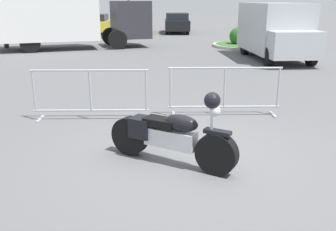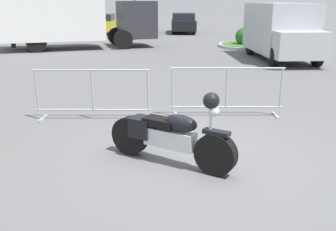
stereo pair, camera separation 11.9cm
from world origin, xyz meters
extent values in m
plane|color=#5B5B5E|center=(0.00, 0.00, 0.00)|extent=(120.00, 120.00, 0.00)
cylinder|color=black|center=(0.16, -0.65, 0.31)|extent=(0.61, 0.50, 0.62)
cylinder|color=black|center=(-1.08, 0.22, 0.31)|extent=(0.61, 0.50, 0.62)
cube|color=silver|center=(-0.46, -0.21, 0.41)|extent=(0.80, 0.66, 0.27)
ellipsoid|color=black|center=(-0.32, -0.31, 0.68)|extent=(0.59, 0.52, 0.25)
cube|color=black|center=(-0.60, -0.11, 0.64)|extent=(0.57, 0.52, 0.12)
cube|color=black|center=(-0.87, 0.08, 0.51)|extent=(0.47, 0.46, 0.31)
cube|color=black|center=(0.16, -0.65, 0.64)|extent=(0.40, 0.34, 0.06)
cylinder|color=silver|center=(0.08, -0.59, 0.77)|extent=(0.05, 0.05, 0.44)
sphere|color=silver|center=(0.12, -0.62, 0.95)|extent=(0.16, 0.16, 0.16)
sphere|color=black|center=(0.08, -0.59, 1.09)|extent=(0.23, 0.23, 0.23)
cylinder|color=#9EA0A5|center=(-1.88, 2.17, 1.05)|extent=(2.42, 0.24, 0.04)
cylinder|color=#9EA0A5|center=(-1.88, 2.17, 0.20)|extent=(2.42, 0.24, 0.04)
cylinder|color=#9EA0A5|center=(-3.04, 2.26, 0.62)|extent=(0.05, 0.05, 0.85)
cylinder|color=#9EA0A5|center=(-1.88, 2.17, 0.62)|extent=(0.05, 0.05, 0.85)
cylinder|color=#9EA0A5|center=(-0.72, 2.07, 0.62)|extent=(0.05, 0.05, 0.85)
cube|color=#9EA0A5|center=(-2.97, 2.26, 0.01)|extent=(0.10, 0.44, 0.03)
cube|color=#9EA0A5|center=(-0.79, 2.08, 0.01)|extent=(0.10, 0.44, 0.03)
cylinder|color=#9EA0A5|center=(0.96, 2.17, 1.05)|extent=(2.42, 0.24, 0.04)
cylinder|color=#9EA0A5|center=(0.96, 2.17, 0.20)|extent=(2.42, 0.24, 0.04)
cylinder|color=#9EA0A5|center=(-0.20, 2.26, 0.62)|extent=(0.05, 0.05, 0.85)
cylinder|color=#9EA0A5|center=(0.96, 2.17, 0.62)|extent=(0.05, 0.05, 0.85)
cylinder|color=#9EA0A5|center=(2.12, 2.07, 0.62)|extent=(0.05, 0.05, 0.85)
cube|color=#9EA0A5|center=(-0.13, 2.26, 0.01)|extent=(0.10, 0.44, 0.03)
cube|color=#9EA0A5|center=(2.05, 2.08, 0.01)|extent=(0.10, 0.44, 0.03)
cube|color=white|center=(-5.16, 14.25, 1.73)|extent=(5.39, 3.35, 2.50)
cube|color=#2D2D33|center=(-0.96, 15.20, 1.43)|extent=(2.24, 2.53, 1.90)
cylinder|color=black|center=(-2.09, 15.94, 0.48)|extent=(1.00, 0.49, 0.96)
cylinder|color=black|center=(-1.66, 14.05, 0.48)|extent=(1.00, 0.49, 0.96)
cylinder|color=black|center=(-6.20, 15.00, 0.48)|extent=(1.00, 0.49, 0.96)
cylinder|color=black|center=(-5.77, 13.12, 0.48)|extent=(1.00, 0.49, 0.96)
cube|color=#B2B7BC|center=(5.07, 10.29, 1.31)|extent=(2.09, 4.14, 2.00)
cube|color=#B2B7BC|center=(5.01, 7.79, 0.84)|extent=(1.92, 0.94, 1.00)
cylinder|color=black|center=(5.86, 8.17, 0.36)|extent=(0.26, 0.73, 0.72)
cylinder|color=black|center=(4.18, 8.20, 0.36)|extent=(0.26, 0.73, 0.72)
cylinder|color=black|center=(5.93, 11.47, 0.36)|extent=(0.26, 0.73, 0.72)
cylinder|color=black|center=(4.25, 11.50, 0.36)|extent=(0.26, 0.73, 0.72)
cube|color=#B21E19|center=(-9.57, 23.82, 0.59)|extent=(2.03, 4.26, 0.67)
cube|color=#1E232B|center=(-9.58, 23.68, 1.16)|extent=(1.72, 2.24, 0.48)
cylinder|color=black|center=(-10.16, 25.20, 0.31)|extent=(0.26, 0.63, 0.61)
cylinder|color=black|center=(-8.75, 25.08, 0.31)|extent=(0.26, 0.63, 0.61)
cylinder|color=black|center=(-8.98, 22.45, 0.31)|extent=(0.26, 0.63, 0.61)
cube|color=white|center=(-6.53, 23.74, 0.64)|extent=(2.22, 4.66, 0.73)
cube|color=#1E232B|center=(-6.54, 23.58, 1.27)|extent=(1.88, 2.45, 0.52)
cylinder|color=black|center=(-7.17, 25.25, 0.34)|extent=(0.29, 0.69, 0.67)
cylinder|color=black|center=(-5.63, 25.11, 0.34)|extent=(0.29, 0.69, 0.67)
cylinder|color=black|center=(-7.42, 22.37, 0.34)|extent=(0.29, 0.69, 0.67)
cylinder|color=black|center=(-5.89, 22.23, 0.34)|extent=(0.29, 0.69, 0.67)
cube|color=yellow|center=(-3.48, 23.62, 0.60)|extent=(2.10, 4.39, 0.69)
cube|color=#1E232B|center=(-3.50, 23.47, 1.20)|extent=(1.78, 2.31, 0.50)
cylinder|color=black|center=(-4.09, 25.04, 0.32)|extent=(0.27, 0.65, 0.63)
cylinder|color=black|center=(-2.64, 24.91, 0.32)|extent=(0.27, 0.65, 0.63)
cylinder|color=black|center=(-4.33, 22.33, 0.32)|extent=(0.27, 0.65, 0.63)
cylinder|color=black|center=(-2.88, 22.20, 0.32)|extent=(0.27, 0.65, 0.63)
cube|color=#236B38|center=(-0.44, 24.04, 0.58)|extent=(2.02, 4.23, 0.67)
cube|color=#1E232B|center=(-0.45, 23.90, 1.16)|extent=(1.71, 2.23, 0.48)
cylinder|color=black|center=(-1.03, 25.41, 0.31)|extent=(0.26, 0.63, 0.61)
cylinder|color=black|center=(0.37, 25.29, 0.31)|extent=(0.26, 0.63, 0.61)
cylinder|color=black|center=(-1.25, 22.79, 0.31)|extent=(0.26, 0.63, 0.61)
cylinder|color=black|center=(0.14, 22.67, 0.31)|extent=(0.26, 0.63, 0.61)
cube|color=black|center=(2.60, 23.82, 0.63)|extent=(2.17, 4.55, 0.72)
cube|color=#1E232B|center=(2.59, 23.67, 1.24)|extent=(1.84, 2.39, 0.51)
cylinder|color=black|center=(1.97, 25.29, 0.33)|extent=(0.28, 0.67, 0.66)
cylinder|color=black|center=(3.48, 25.16, 0.33)|extent=(0.28, 0.67, 0.66)
cylinder|color=black|center=(1.73, 22.48, 0.33)|extent=(0.28, 0.67, 0.66)
cylinder|color=black|center=(3.23, 22.35, 0.33)|extent=(0.28, 0.67, 0.66)
cylinder|color=#262838|center=(-7.51, 15.16, 0.42)|extent=(0.34, 0.34, 0.85)
cylinder|color=#2D4C8C|center=(-7.51, 15.16, 1.16)|extent=(0.48, 0.48, 0.62)
sphere|color=tan|center=(-7.51, 15.16, 1.58)|extent=(0.22, 0.22, 0.22)
cylinder|color=#ADA89E|center=(5.60, 14.51, 0.07)|extent=(4.29, 4.29, 0.14)
cylinder|color=#38662D|center=(5.60, 14.51, 0.15)|extent=(3.95, 3.95, 0.02)
sphere|color=#33702D|center=(5.81, 15.28, 0.53)|extent=(0.93, 0.93, 0.93)
sphere|color=#33702D|center=(6.06, 14.90, 0.53)|extent=(0.92, 0.92, 0.92)
sphere|color=#286023|center=(4.82, 14.53, 0.56)|extent=(0.98, 0.98, 0.98)
camera|label=1|loc=(-1.03, -5.51, 2.42)|focal=40.00mm
camera|label=2|loc=(-0.92, -5.52, 2.42)|focal=40.00mm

